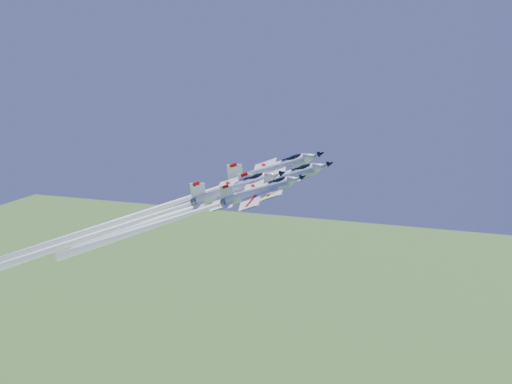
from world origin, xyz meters
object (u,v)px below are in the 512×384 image
(jet_left, at_px, (154,210))
(jet_slot, at_px, (104,232))
(jet_right, at_px, (180,217))
(jet_lead, at_px, (201,206))

(jet_left, xyz_separation_m, jet_slot, (-4.68, -10.02, -2.10))
(jet_left, relative_size, jet_right, 1.54)
(jet_slot, bearing_deg, jet_left, 143.26)
(jet_slot, bearing_deg, jet_right, 66.29)
(jet_lead, bearing_deg, jet_slot, -91.85)
(jet_lead, bearing_deg, jet_left, -129.63)
(jet_left, distance_m, jet_slot, 11.26)
(jet_right, xyz_separation_m, jet_slot, (-16.91, 3.60, -5.22))
(jet_lead, height_order, jet_left, jet_left)
(jet_left, xyz_separation_m, jet_right, (12.23, -13.62, 3.12))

